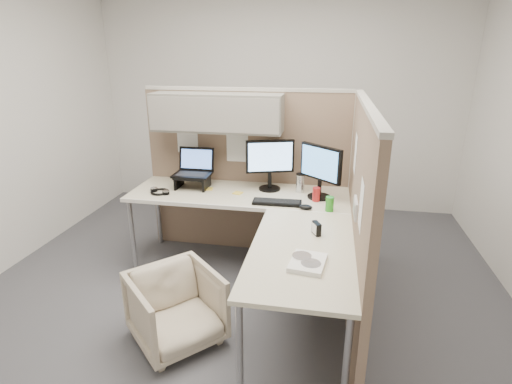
% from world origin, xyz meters
% --- Properties ---
extents(ground, '(4.50, 4.50, 0.00)m').
position_xyz_m(ground, '(0.00, 0.00, 0.00)').
color(ground, '#414147').
rests_on(ground, ground).
extents(partition_back, '(2.00, 0.36, 1.63)m').
position_xyz_m(partition_back, '(-0.22, 0.83, 1.10)').
color(partition_back, '#806754').
rests_on(partition_back, ground).
extents(partition_right, '(0.07, 2.03, 1.63)m').
position_xyz_m(partition_right, '(0.90, -0.07, 0.82)').
color(partition_right, '#806754').
rests_on(partition_right, ground).
extents(desk, '(2.00, 1.98, 0.73)m').
position_xyz_m(desk, '(0.12, 0.13, 0.69)').
color(desk, beige).
rests_on(desk, ground).
extents(office_chair, '(0.76, 0.76, 0.57)m').
position_xyz_m(office_chair, '(-0.31, -0.60, 0.29)').
color(office_chair, '#B29F8D').
rests_on(office_chair, ground).
extents(monitor_left, '(0.43, 0.20, 0.47)m').
position_xyz_m(monitor_left, '(0.15, 0.68, 1.00)').
color(monitor_left, black).
rests_on(monitor_left, desk).
extents(monitor_right, '(0.36, 0.31, 0.47)m').
position_xyz_m(monitor_right, '(0.61, 0.54, 1.00)').
color(monitor_right, black).
rests_on(monitor_right, desk).
extents(laptop_station, '(0.34, 0.29, 0.36)m').
position_xyz_m(laptop_station, '(-0.57, 0.62, 0.87)').
color(laptop_station, black).
rests_on(laptop_station, desk).
extents(keyboard, '(0.41, 0.15, 0.02)m').
position_xyz_m(keyboard, '(0.27, 0.32, 0.74)').
color(keyboard, black).
rests_on(keyboard, desk).
extents(mouse, '(0.11, 0.08, 0.04)m').
position_xyz_m(mouse, '(0.51, 0.24, 0.75)').
color(mouse, black).
rests_on(mouse, desk).
extents(travel_mug, '(0.08, 0.08, 0.17)m').
position_xyz_m(travel_mug, '(0.43, 0.66, 0.82)').
color(travel_mug, silver).
rests_on(travel_mug, desk).
extents(soda_can_green, '(0.07, 0.07, 0.12)m').
position_xyz_m(soda_can_green, '(0.70, 0.24, 0.79)').
color(soda_can_green, '#268C1E').
rests_on(soda_can_green, desk).
extents(soda_can_silver, '(0.07, 0.07, 0.12)m').
position_xyz_m(soda_can_silver, '(0.59, 0.45, 0.79)').
color(soda_can_silver, '#B21E1E').
rests_on(soda_can_silver, desk).
extents(sticky_note_d, '(0.09, 0.09, 0.01)m').
position_xyz_m(sticky_note_d, '(-0.12, 0.52, 0.73)').
color(sticky_note_d, yellow).
rests_on(sticky_note_d, desk).
extents(sticky_note_c, '(0.09, 0.09, 0.01)m').
position_xyz_m(sticky_note_c, '(-0.41, 0.58, 0.73)').
color(sticky_note_c, yellow).
rests_on(sticky_note_c, desk).
extents(headphones, '(0.22, 0.22, 0.03)m').
position_xyz_m(headphones, '(-0.82, 0.40, 0.74)').
color(headphones, black).
rests_on(headphones, desk).
extents(paper_stack, '(0.23, 0.28, 0.03)m').
position_xyz_m(paper_stack, '(0.59, -0.66, 0.75)').
color(paper_stack, white).
rests_on(paper_stack, desk).
extents(desk_clock, '(0.07, 0.10, 0.09)m').
position_xyz_m(desk_clock, '(0.62, -0.22, 0.78)').
color(desk_clock, black).
rests_on(desk_clock, desk).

